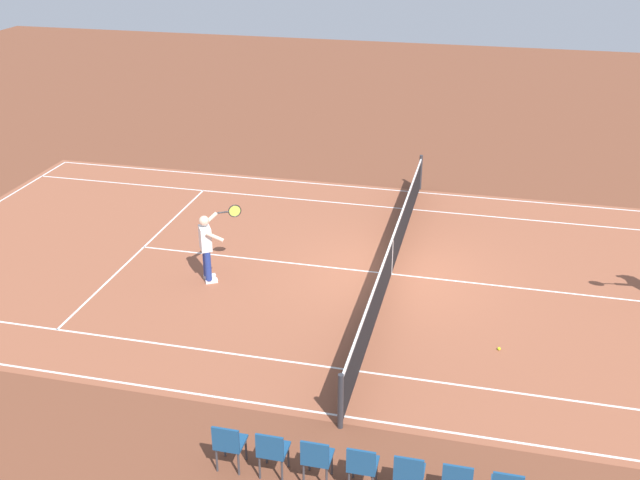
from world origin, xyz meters
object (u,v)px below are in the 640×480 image
(spectator_chair_2, at_px, (409,472))
(spectator_chair_5, at_px, (272,450))
(tennis_net, at_px, (392,256))
(spectator_chair_6, at_px, (229,443))
(tennis_ball, at_px, (499,349))
(spectator_chair_4, at_px, (317,457))
(tennis_player_near, at_px, (207,245))
(spectator_chair_3, at_px, (362,465))
(spectator_chair_1, at_px, (457,480))

(spectator_chair_2, relative_size, spectator_chair_5, 1.00)
(tennis_net, bearing_deg, spectator_chair_6, 78.37)
(tennis_ball, relative_size, spectator_chair_5, 0.08)
(spectator_chair_4, distance_m, spectator_chair_5, 0.70)
(tennis_ball, xyz_separation_m, spectator_chair_4, (2.65, 4.45, 0.49))
(spectator_chair_2, distance_m, spectator_chair_6, 2.81)
(tennis_ball, bearing_deg, spectator_chair_2, 74.35)
(tennis_player_near, distance_m, spectator_chair_3, 7.56)
(tennis_ball, distance_m, spectator_chair_1, 4.51)
(spectator_chair_3, bearing_deg, spectator_chair_1, 180.00)
(spectator_chair_4, bearing_deg, spectator_chair_1, 180.00)
(tennis_net, height_order, spectator_chair_3, tennis_net)
(tennis_net, xyz_separation_m, spectator_chair_5, (0.78, 7.19, 0.03))
(spectator_chair_1, bearing_deg, spectator_chair_5, 0.00)
(spectator_chair_2, relative_size, spectator_chair_3, 1.00)
(spectator_chair_1, distance_m, spectator_chair_2, 0.70)
(spectator_chair_6, bearing_deg, tennis_ball, -132.37)
(spectator_chair_3, bearing_deg, spectator_chair_4, 0.00)
(spectator_chair_2, bearing_deg, spectator_chair_6, 0.00)
(tennis_net, bearing_deg, tennis_ball, 133.25)
(spectator_chair_3, relative_size, spectator_chair_5, 1.00)
(spectator_chair_1, height_order, spectator_chair_2, same)
(tennis_ball, height_order, spectator_chair_5, spectator_chair_5)
(tennis_ball, distance_m, spectator_chair_3, 4.88)
(tennis_ball, relative_size, spectator_chair_4, 0.08)
(tennis_player_near, height_order, spectator_chair_3, tennis_player_near)
(spectator_chair_1, xyz_separation_m, spectator_chair_4, (2.11, 0.00, 0.00))
(spectator_chair_1, height_order, spectator_chair_4, same)
(tennis_net, distance_m, spectator_chair_2, 7.32)
(spectator_chair_1, bearing_deg, tennis_player_near, -43.80)
(tennis_player_near, xyz_separation_m, spectator_chair_4, (-4.03, 5.89, -0.41))
(spectator_chair_5, xyz_separation_m, spectator_chair_6, (0.70, 0.00, 0.00))
(tennis_player_near, relative_size, spectator_chair_4, 1.93)
(tennis_player_near, bearing_deg, spectator_chair_2, 132.71)
(tennis_player_near, distance_m, spectator_chair_1, 8.51)
(spectator_chair_3, xyz_separation_m, spectator_chair_4, (0.70, 0.00, 0.00))
(spectator_chair_2, relative_size, spectator_chair_4, 1.00)
(tennis_ball, bearing_deg, spectator_chair_3, 66.34)
(spectator_chair_1, height_order, spectator_chair_6, same)
(spectator_chair_3, relative_size, spectator_chair_4, 1.00)
(tennis_player_near, bearing_deg, spectator_chair_4, 124.38)
(tennis_ball, relative_size, spectator_chair_2, 0.08)
(tennis_net, xyz_separation_m, spectator_chair_3, (-0.63, 7.19, 0.03))
(tennis_player_near, distance_m, tennis_ball, 6.89)
(spectator_chair_4, height_order, spectator_chair_5, same)
(tennis_net, xyz_separation_m, spectator_chair_1, (-2.04, 7.19, 0.03))
(spectator_chair_5, height_order, spectator_chair_6, same)
(spectator_chair_1, xyz_separation_m, spectator_chair_6, (3.52, 0.00, 0.00))
(spectator_chair_1, distance_m, spectator_chair_6, 3.52)
(spectator_chair_2, bearing_deg, tennis_ball, -105.65)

